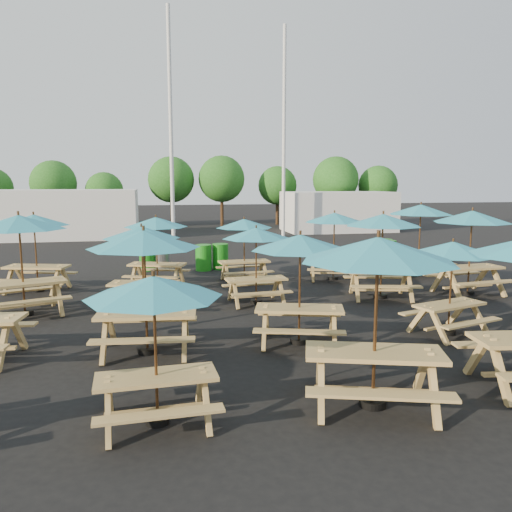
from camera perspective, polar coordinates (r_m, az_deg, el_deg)
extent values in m
plane|color=black|center=(13.33, 1.25, -5.62)|extent=(120.00, 120.00, 0.00)
cube|color=tan|center=(13.40, -25.08, -2.84)|extent=(2.09, 1.38, 0.06)
cube|color=tan|center=(12.77, -24.64, -4.78)|extent=(1.92, 0.92, 0.04)
cube|color=tan|center=(14.16, -25.32, -3.58)|extent=(1.92, 0.92, 0.04)
cylinder|color=black|center=(13.56, -24.88, -5.93)|extent=(0.39, 0.39, 0.11)
cylinder|color=brown|center=(13.33, -25.20, -0.97)|extent=(0.05, 0.05, 2.49)
cone|color=teal|center=(13.21, -25.49, 3.52)|extent=(2.80, 2.80, 0.35)
cube|color=tan|center=(16.19, -23.77, -1.13)|extent=(1.94, 1.15, 0.06)
cube|color=tan|center=(15.66, -24.82, -2.58)|extent=(1.82, 0.71, 0.04)
cube|color=tan|center=(16.82, -22.67, -1.74)|extent=(1.82, 0.71, 0.04)
cylinder|color=black|center=(16.31, -23.62, -3.54)|extent=(0.36, 0.36, 0.10)
cylinder|color=brown|center=(16.13, -23.86, 0.32)|extent=(0.04, 0.04, 2.32)
cone|color=teal|center=(16.03, -24.06, 3.78)|extent=(2.50, 2.50, 0.32)
cube|color=tan|center=(6.98, -11.32, -13.39)|extent=(1.64, 0.72, 0.05)
cube|color=tan|center=(6.55, -10.94, -17.38)|extent=(1.62, 0.32, 0.04)
cube|color=tan|center=(7.63, -11.53, -13.57)|extent=(1.62, 0.32, 0.04)
cylinder|color=black|center=(7.23, -11.17, -17.92)|extent=(0.32, 0.32, 0.09)
cylinder|color=brown|center=(6.86, -11.41, -10.54)|extent=(0.04, 0.04, 2.05)
cone|color=teal|center=(6.63, -11.63, -3.45)|extent=(1.91, 1.91, 0.29)
cube|color=tan|center=(9.72, -12.43, -6.49)|extent=(1.92, 0.90, 0.06)
cube|color=tan|center=(9.15, -12.88, -9.40)|extent=(1.88, 0.44, 0.04)
cube|color=tan|center=(10.45, -11.93, -7.12)|extent=(1.88, 0.44, 0.04)
cylinder|color=black|center=(9.93, -12.30, -10.48)|extent=(0.37, 0.37, 0.10)
cylinder|color=brown|center=(9.62, -12.51, -4.05)|extent=(0.05, 0.05, 2.38)
cone|color=teal|center=(9.46, -12.70, 1.90)|extent=(2.29, 2.29, 0.33)
cube|color=tan|center=(12.93, -12.77, -3.10)|extent=(1.81, 1.06, 0.06)
cube|color=tan|center=(12.41, -13.52, -4.90)|extent=(1.70, 0.65, 0.04)
cube|color=tan|center=(13.58, -12.02, -3.71)|extent=(1.70, 0.65, 0.04)
cylinder|color=black|center=(13.08, -12.68, -5.89)|extent=(0.34, 0.34, 0.09)
cylinder|color=brown|center=(12.86, -12.83, -1.41)|extent=(0.04, 0.04, 2.17)
cone|color=teal|center=(12.74, -12.96, 2.64)|extent=(2.32, 2.32, 0.30)
cube|color=tan|center=(15.77, -11.23, -0.95)|extent=(1.84, 1.18, 0.06)
cube|color=tan|center=(15.23, -11.95, -2.36)|extent=(1.71, 0.77, 0.04)
cube|color=tan|center=(16.40, -10.51, -1.55)|extent=(1.71, 0.77, 0.04)
cylinder|color=black|center=(15.89, -11.16, -3.30)|extent=(0.34, 0.34, 0.10)
cylinder|color=brown|center=(15.71, -11.27, 0.46)|extent=(0.04, 0.04, 2.20)
cone|color=teal|center=(15.61, -11.37, 3.82)|extent=(2.44, 2.44, 0.31)
cube|color=tan|center=(7.49, 13.38, -10.72)|extent=(2.10, 1.30, 0.07)
cube|color=tan|center=(6.94, 14.09, -15.13)|extent=(1.96, 0.83, 0.04)
cube|color=tan|center=(8.27, 12.63, -11.16)|extent=(1.96, 0.83, 0.04)
cylinder|color=black|center=(7.77, 13.18, -15.97)|extent=(0.39, 0.39, 0.11)
cylinder|color=brown|center=(7.36, 13.49, -7.43)|extent=(0.05, 0.05, 2.51)
cone|color=teal|center=(7.15, 13.79, 0.76)|extent=(2.75, 2.75, 0.35)
cube|color=tan|center=(10.11, 4.98, -6.01)|extent=(1.87, 1.14, 0.06)
cube|color=tan|center=(9.56, 4.96, -8.61)|extent=(1.75, 0.72, 0.04)
cube|color=tan|center=(10.80, 4.95, -6.61)|extent=(1.75, 0.72, 0.04)
cylinder|color=black|center=(10.29, 4.93, -9.63)|extent=(0.35, 0.35, 0.10)
cylinder|color=brown|center=(10.01, 5.01, -3.80)|extent=(0.04, 0.04, 2.24)
cone|color=teal|center=(9.86, 5.08, 1.57)|extent=(2.44, 2.44, 0.31)
cube|color=tan|center=(13.37, 0.02, -2.65)|extent=(1.66, 0.75, 0.05)
cube|color=tan|center=(12.87, 0.72, -4.28)|extent=(1.63, 0.34, 0.04)
cube|color=tan|center=(13.98, -0.63, -3.25)|extent=(1.63, 0.34, 0.04)
cylinder|color=black|center=(13.51, 0.02, -5.23)|extent=(0.32, 0.32, 0.09)
cylinder|color=brown|center=(13.31, 0.02, -1.10)|extent=(0.04, 0.04, 2.06)
cone|color=teal|center=(13.19, 0.02, 2.63)|extent=(1.94, 1.94, 0.29)
cube|color=tan|center=(16.27, -1.35, -0.64)|extent=(1.67, 0.75, 0.05)
cube|color=tan|center=(15.75, -0.82, -1.91)|extent=(1.64, 0.34, 0.04)
cube|color=tan|center=(16.89, -1.84, -1.21)|extent=(1.64, 0.34, 0.04)
cylinder|color=black|center=(16.38, -1.34, -2.79)|extent=(0.33, 0.33, 0.09)
cylinder|color=brown|center=(16.22, -1.36, 0.66)|extent=(0.04, 0.04, 2.08)
cone|color=teal|center=(16.12, -1.37, 3.75)|extent=(1.96, 1.96, 0.29)
cube|color=tan|center=(9.72, 26.95, -8.94)|extent=(1.96, 0.51, 0.04)
cube|color=tan|center=(11.44, 21.25, -5.20)|extent=(1.69, 1.05, 0.05)
cube|color=tan|center=(11.15, 23.44, -7.04)|extent=(1.58, 0.67, 0.04)
cube|color=tan|center=(11.88, 19.06, -5.87)|extent=(1.58, 0.67, 0.04)
cylinder|color=black|center=(11.59, 21.09, -8.12)|extent=(0.32, 0.32, 0.09)
cylinder|color=brown|center=(11.37, 21.35, -3.43)|extent=(0.04, 0.04, 2.02)
cone|color=teal|center=(11.23, 21.58, 0.84)|extent=(2.22, 2.22, 0.28)
cube|color=tan|center=(14.40, 14.12, -1.68)|extent=(1.98, 1.11, 0.06)
cube|color=tan|center=(13.80, 14.70, -3.41)|extent=(1.88, 0.66, 0.04)
cube|color=tan|center=(15.11, 13.50, -2.35)|extent=(1.88, 0.66, 0.04)
cylinder|color=black|center=(14.54, 14.01, -4.46)|extent=(0.37, 0.37, 0.10)
cylinder|color=brown|center=(14.34, 14.18, 0.00)|extent=(0.05, 0.05, 2.39)
cone|color=teal|center=(14.23, 14.32, 4.02)|extent=(2.51, 2.51, 0.33)
cube|color=tan|center=(16.83, 8.85, -0.23)|extent=(1.89, 1.13, 0.06)
cube|color=tan|center=(16.24, 9.01, -1.57)|extent=(1.77, 0.70, 0.04)
cube|color=tan|center=(17.51, 8.66, -0.83)|extent=(1.77, 0.70, 0.04)
cylinder|color=black|center=(16.95, 8.80, -2.50)|extent=(0.35, 0.35, 0.10)
cylinder|color=brown|center=(16.78, 8.88, 1.13)|extent=(0.04, 0.04, 2.26)
cone|color=teal|center=(16.68, 8.95, 4.38)|extent=(2.44, 2.44, 0.31)
cube|color=tan|center=(15.68, 23.16, -1.22)|extent=(1.99, 0.94, 0.06)
cube|color=tan|center=(15.21, 24.79, -2.79)|extent=(1.94, 0.46, 0.04)
cube|color=tan|center=(16.27, 21.51, -1.91)|extent=(1.94, 0.46, 0.04)
cylinder|color=black|center=(15.81, 23.01, -3.86)|extent=(0.38, 0.38, 0.11)
cylinder|color=brown|center=(15.62, 23.26, 0.36)|extent=(0.05, 0.05, 2.46)
cone|color=teal|center=(15.52, 23.48, 4.16)|extent=(2.37, 2.37, 0.34)
cube|color=tan|center=(18.38, 18.11, 0.41)|extent=(1.98, 0.82, 0.07)
cube|color=tan|center=(17.80, 19.12, -0.91)|extent=(1.96, 0.33, 0.04)
cube|color=tan|center=(19.05, 17.09, -0.23)|extent=(1.96, 0.33, 0.04)
cylinder|color=black|center=(18.49, 18.01, -1.89)|extent=(0.39, 0.39, 0.11)
cylinder|color=brown|center=(18.32, 18.18, 1.79)|extent=(0.05, 0.05, 2.49)
cone|color=teal|center=(18.24, 18.33, 5.07)|extent=(2.27, 2.27, 0.35)
cylinder|color=#198217|center=(18.86, -12.31, -0.17)|extent=(0.59, 0.59, 0.95)
cylinder|color=gray|center=(18.87, -10.71, -0.11)|extent=(0.59, 0.59, 0.95)
cylinder|color=#198217|center=(18.52, -6.01, -0.17)|extent=(0.59, 0.59, 0.95)
cylinder|color=#198217|center=(18.72, -4.09, -0.05)|extent=(0.59, 0.59, 0.95)
cylinder|color=#198217|center=(20.87, 14.48, 0.57)|extent=(0.59, 0.59, 0.95)
cylinder|color=#198217|center=(20.44, 14.89, 0.40)|extent=(0.59, 0.59, 0.95)
cylinder|color=silver|center=(26.78, -9.71, 14.25)|extent=(0.20, 0.20, 12.00)
cylinder|color=silver|center=(29.66, 3.21, 13.78)|extent=(0.20, 0.20, 12.00)
cube|color=silver|center=(31.12, -20.84, 4.51)|extent=(8.00, 4.00, 2.80)
cube|color=silver|center=(33.80, 9.32, 5.05)|extent=(7.00, 4.00, 2.60)
cylinder|color=#382314|center=(37.25, -21.96, 4.50)|extent=(0.24, 0.24, 2.14)
sphere|color=#1E5919|center=(37.18, -22.14, 7.71)|extent=(3.11, 3.11, 3.11)
cylinder|color=#382314|center=(36.53, -16.83, 4.41)|extent=(0.24, 0.24, 1.78)
sphere|color=#1E5919|center=(36.46, -16.95, 7.14)|extent=(2.59, 2.59, 2.59)
cylinder|color=#382314|center=(37.41, -9.58, 5.14)|extent=(0.24, 0.24, 2.31)
sphere|color=#1E5919|center=(37.35, -9.67, 8.60)|extent=(3.36, 3.36, 3.36)
cylinder|color=#382314|center=(37.23, -3.91, 5.25)|extent=(0.24, 0.24, 2.35)
sphere|color=#1E5919|center=(37.18, -3.95, 8.78)|extent=(3.41, 3.41, 3.41)
cylinder|color=#382314|center=(38.43, 2.44, 5.12)|extent=(0.24, 0.24, 2.02)
sphere|color=#1E5919|center=(38.37, 2.46, 8.06)|extent=(2.94, 2.94, 2.94)
cylinder|color=#382314|center=(37.89, 9.01, 5.21)|extent=(0.24, 0.24, 2.32)
sphere|color=#1E5919|center=(37.83, 9.09, 8.64)|extent=(3.38, 3.38, 3.38)
cylinder|color=#382314|center=(39.21, 13.67, 4.96)|extent=(0.24, 0.24, 2.03)
sphere|color=#1E5919|center=(39.15, 13.77, 7.86)|extent=(2.95, 2.95, 2.95)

